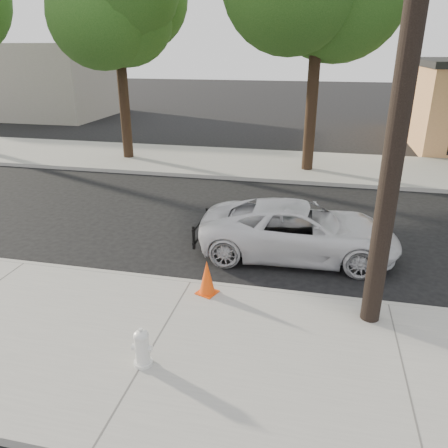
{
  "coord_description": "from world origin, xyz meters",
  "views": [
    {
      "loc": [
        2.45,
        -9.91,
        4.77
      ],
      "look_at": [
        0.44,
        -0.85,
        1.0
      ],
      "focal_mm": 35.0,
      "sensor_mm": 36.0,
      "label": 1
    }
  ],
  "objects": [
    {
      "name": "fire_hydrant",
      "position": [
        0.02,
        -4.79,
        0.45
      ],
      "size": [
        0.33,
        0.3,
        0.62
      ],
      "rotation": [
        0.0,
        0.0,
        0.06
      ],
      "color": "silver",
      "rests_on": "near_sidewalk"
    },
    {
      "name": "tree_b",
      "position": [
        -5.81,
        8.06,
        6.15
      ],
      "size": [
        4.34,
        4.2,
        8.45
      ],
      "color": "black",
      "rests_on": "far_sidewalk"
    },
    {
      "name": "far_sidewalk",
      "position": [
        0.0,
        8.5,
        0.07
      ],
      "size": [
        90.0,
        5.0,
        0.15
      ],
      "primitive_type": "cube",
      "color": "gray",
      "rests_on": "ground"
    },
    {
      "name": "building_far",
      "position": [
        -20.0,
        20.0,
        2.5
      ],
      "size": [
        14.0,
        8.0,
        5.0
      ],
      "primitive_type": "cube",
      "color": "gray",
      "rests_on": "ground"
    },
    {
      "name": "traffic_cone",
      "position": [
        0.46,
        -2.5,
        0.5
      ],
      "size": [
        0.48,
        0.48,
        0.72
      ],
      "rotation": [
        0.0,
        0.0,
        -0.37
      ],
      "color": "#F0480C",
      "rests_on": "near_sidewalk"
    },
    {
      "name": "curb_near",
      "position": [
        0.0,
        -2.1,
        0.07
      ],
      "size": [
        90.0,
        0.12,
        0.16
      ],
      "primitive_type": "cube",
      "color": "#9E9B93",
      "rests_on": "ground"
    },
    {
      "name": "near_sidewalk",
      "position": [
        0.0,
        -4.3,
        0.07
      ],
      "size": [
        90.0,
        4.4,
        0.15
      ],
      "primitive_type": "cube",
      "color": "gray",
      "rests_on": "ground"
    },
    {
      "name": "ground",
      "position": [
        0.0,
        0.0,
        0.0
      ],
      "size": [
        120.0,
        120.0,
        0.0
      ],
      "primitive_type": "plane",
      "color": "black",
      "rests_on": "ground"
    },
    {
      "name": "utility_pole",
      "position": [
        3.6,
        -2.7,
        4.7
      ],
      "size": [
        1.4,
        0.34,
        9.0
      ],
      "color": "black",
      "rests_on": "near_sidewalk"
    },
    {
      "name": "police_cruiser",
      "position": [
        2.12,
        -0.02,
        0.66
      ],
      "size": [
        4.83,
        2.39,
        1.32
      ],
      "primitive_type": "imported",
      "rotation": [
        0.0,
        0.0,
        1.62
      ],
      "color": "silver",
      "rests_on": "ground"
    }
  ]
}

